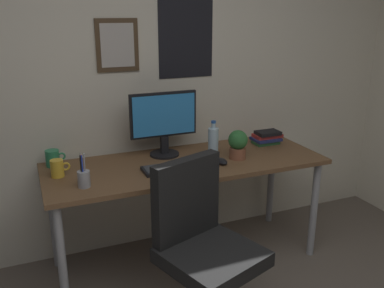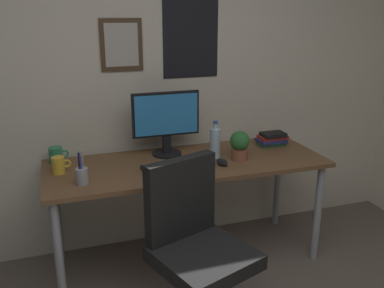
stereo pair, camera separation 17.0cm
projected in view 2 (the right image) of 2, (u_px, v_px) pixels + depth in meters
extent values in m
cube|color=beige|center=(137.00, 69.00, 2.89)|extent=(4.40, 0.08, 2.60)
cube|color=#4C3823|center=(121.00, 45.00, 2.77)|extent=(0.28, 0.02, 0.34)
cube|color=beige|center=(122.00, 45.00, 2.76)|extent=(0.22, 0.00, 0.28)
cube|color=black|center=(191.00, 37.00, 2.91)|extent=(0.40, 0.01, 0.56)
cube|color=brown|center=(187.00, 163.00, 2.76)|extent=(1.82, 0.67, 0.03)
cylinder|color=#9EA0A5|center=(59.00, 257.00, 2.37)|extent=(0.05, 0.05, 0.71)
cylinder|color=#9EA0A5|center=(317.00, 213.00, 2.88)|extent=(0.05, 0.05, 0.71)
cylinder|color=#9EA0A5|center=(57.00, 214.00, 2.87)|extent=(0.05, 0.05, 0.71)
cylinder|color=#9EA0A5|center=(277.00, 183.00, 3.38)|extent=(0.05, 0.05, 0.71)
cube|color=black|center=(204.00, 258.00, 2.17)|extent=(0.59, 0.59, 0.08)
cube|color=black|center=(181.00, 198.00, 2.25)|extent=(0.42, 0.21, 0.45)
cylinder|color=black|center=(167.00, 153.00, 2.89)|extent=(0.20, 0.20, 0.01)
cube|color=black|center=(167.00, 144.00, 2.87)|extent=(0.05, 0.04, 0.12)
cube|color=black|center=(166.00, 114.00, 2.81)|extent=(0.46, 0.02, 0.30)
cube|color=#338CD8|center=(167.00, 115.00, 2.79)|extent=(0.43, 0.00, 0.27)
cube|color=black|center=(176.00, 167.00, 2.63)|extent=(0.43, 0.15, 0.02)
cube|color=#38383A|center=(176.00, 165.00, 2.63)|extent=(0.41, 0.13, 0.00)
ellipsoid|color=black|center=(222.00, 162.00, 2.70)|extent=(0.06, 0.11, 0.04)
cylinder|color=silver|center=(215.00, 143.00, 2.80)|extent=(0.07, 0.07, 0.20)
cylinder|color=silver|center=(215.00, 126.00, 2.77)|extent=(0.03, 0.03, 0.04)
cylinder|color=#2659B2|center=(215.00, 122.00, 2.76)|extent=(0.03, 0.03, 0.01)
cylinder|color=yellow|center=(58.00, 165.00, 2.54)|extent=(0.08, 0.08, 0.10)
torus|color=yellow|center=(67.00, 163.00, 2.56)|extent=(0.05, 0.01, 0.05)
cylinder|color=#2D8C59|center=(56.00, 155.00, 2.72)|extent=(0.09, 0.09, 0.10)
torus|color=#2D8C59|center=(65.00, 153.00, 2.73)|extent=(0.05, 0.01, 0.05)
cylinder|color=brown|center=(239.00, 154.00, 2.78)|extent=(0.11, 0.11, 0.07)
sphere|color=#2D6B33|center=(240.00, 141.00, 2.75)|extent=(0.13, 0.13, 0.13)
ellipsoid|color=#287A38|center=(234.00, 137.00, 2.76)|extent=(0.07, 0.08, 0.02)
ellipsoid|color=#287A38|center=(242.00, 139.00, 2.79)|extent=(0.07, 0.08, 0.02)
ellipsoid|color=#287A38|center=(238.00, 142.00, 2.72)|extent=(0.08, 0.07, 0.02)
cylinder|color=#9EA0A5|center=(82.00, 176.00, 2.39)|extent=(0.07, 0.07, 0.09)
cylinder|color=#263FBF|center=(81.00, 164.00, 2.35)|extent=(0.01, 0.01, 0.13)
cylinder|color=red|center=(80.00, 163.00, 2.36)|extent=(0.01, 0.01, 0.13)
cylinder|color=black|center=(79.00, 164.00, 2.35)|extent=(0.01, 0.01, 0.13)
cylinder|color=#9EA0A5|center=(83.00, 162.00, 2.36)|extent=(0.01, 0.03, 0.14)
cylinder|color=#9EA0A5|center=(80.00, 163.00, 2.36)|extent=(0.01, 0.02, 0.14)
cube|color=#33723F|center=(271.00, 143.00, 3.08)|extent=(0.18, 0.11, 0.03)
cube|color=navy|center=(271.00, 140.00, 3.07)|extent=(0.20, 0.15, 0.02)
cube|color=#B22D28|center=(273.00, 137.00, 3.08)|extent=(0.21, 0.12, 0.02)
cube|color=black|center=(273.00, 134.00, 3.06)|extent=(0.17, 0.12, 0.03)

